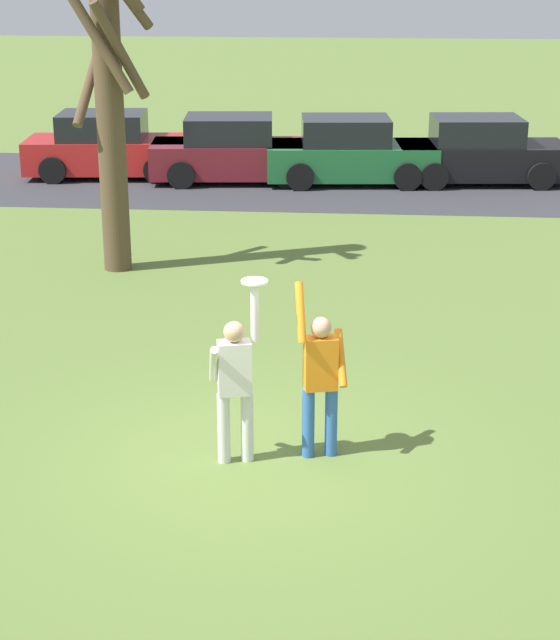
% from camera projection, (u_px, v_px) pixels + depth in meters
% --- Properties ---
extents(ground_plane, '(120.00, 120.00, 0.00)m').
position_uv_depth(ground_plane, '(253.00, 458.00, 11.79)').
color(ground_plane, olive).
extents(person_catcher, '(0.57, 0.48, 2.08)m').
position_uv_depth(person_catcher, '(235.00, 380.00, 11.41)').
color(person_catcher, silver).
rests_on(person_catcher, ground_plane).
extents(person_defender, '(0.60, 0.52, 2.04)m').
position_uv_depth(person_defender, '(320.00, 375.00, 11.54)').
color(person_defender, '#3366B7').
rests_on(person_defender, ground_plane).
extents(frisbee_disc, '(0.29, 0.29, 0.02)m').
position_uv_depth(frisbee_disc, '(254.00, 281.00, 11.07)').
color(frisbee_disc, white).
rests_on(frisbee_disc, person_catcher).
extents(parked_car_red, '(4.25, 2.32, 1.59)m').
position_uv_depth(parked_car_red, '(108.00, 147.00, 26.26)').
color(parked_car_red, red).
rests_on(parked_car_red, ground_plane).
extents(parked_car_maroon, '(4.25, 2.32, 1.59)m').
position_uv_depth(parked_car_maroon, '(234.00, 151.00, 25.72)').
color(parked_car_maroon, maroon).
rests_on(parked_car_maroon, ground_plane).
extents(parked_car_green, '(4.25, 2.32, 1.59)m').
position_uv_depth(parked_car_green, '(350.00, 153.00, 25.52)').
color(parked_car_green, '#1E6633').
rests_on(parked_car_green, ground_plane).
extents(parked_car_black, '(4.25, 2.32, 1.59)m').
position_uv_depth(parked_car_black, '(480.00, 153.00, 25.56)').
color(parked_car_black, black).
rests_on(parked_car_black, ground_plane).
extents(parking_strip, '(18.10, 6.40, 0.01)m').
position_uv_depth(parking_strip, '(291.00, 182.00, 25.83)').
color(parking_strip, '#38383D').
rests_on(parking_strip, ground_plane).
extents(bare_tree_tall, '(1.43, 1.42, 5.81)m').
position_uv_depth(bare_tree_tall, '(110.00, 102.00, 17.78)').
color(bare_tree_tall, brown).
rests_on(bare_tree_tall, ground_plane).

